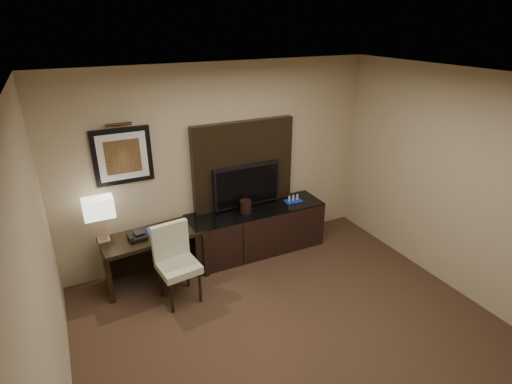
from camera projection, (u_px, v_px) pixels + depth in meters
floor at (320, 364)px, 4.01m from camera, size 4.50×5.00×0.01m
ceiling at (344, 91)px, 2.93m from camera, size 4.50×5.00×0.01m
wall_back at (222, 163)px, 5.52m from camera, size 4.50×0.01×2.70m
wall_left at (42, 332)px, 2.55m from camera, size 0.01×5.00×2.70m
wall_right at (497, 200)px, 4.39m from camera, size 0.01×5.00×2.70m
desk at (156, 257)px, 5.18m from camera, size 1.31×0.65×0.68m
credenza at (256, 230)px, 5.83m from camera, size 2.01×0.58×0.69m
tv_wall_panel at (244, 166)px, 5.63m from camera, size 1.50×0.12×1.30m
tv at (247, 185)px, 5.65m from camera, size 1.00×0.08×0.60m
artwork at (123, 156)px, 4.85m from camera, size 0.70×0.04×0.70m
picture_light at (119, 125)px, 4.66m from camera, size 0.04×0.04×0.30m
desk_chair at (178, 266)px, 4.76m from camera, size 0.51×0.57×0.95m
table_lamp at (100, 220)px, 4.80m from camera, size 0.35×0.21×0.56m
desk_phone at (137, 236)px, 4.90m from camera, size 0.23×0.21×0.10m
blue_folder at (159, 233)px, 5.06m from camera, size 0.26×0.35×0.02m
book at (166, 224)px, 5.03m from camera, size 0.17×0.10×0.24m
ice_bucket at (246, 206)px, 5.56m from camera, size 0.20×0.20×0.18m
minibar_tray at (293, 199)px, 5.91m from camera, size 0.26×0.16×0.09m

